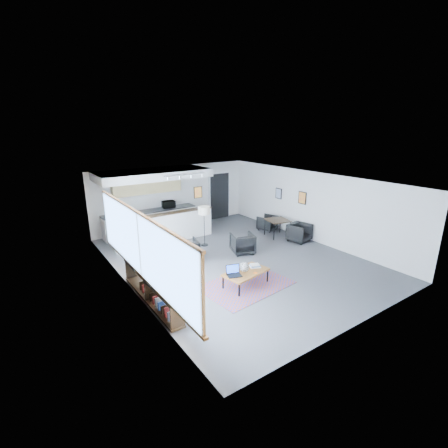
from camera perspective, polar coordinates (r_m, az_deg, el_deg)
room at (r=10.30m, az=2.00°, el=0.53°), size 7.02×9.02×2.62m
window at (r=7.95m, az=-14.58°, el=-3.93°), size 0.10×5.95×1.66m
console at (r=8.33m, az=-12.56°, el=-11.31°), size 0.35×3.00×0.80m
kitchenette at (r=12.88m, az=-12.21°, el=3.87°), size 4.20×1.96×2.60m
doorway at (r=15.15m, az=-0.86°, el=5.03°), size 1.10×0.12×2.15m
track_light at (r=11.56m, az=-6.86°, el=8.48°), size 1.60×0.07×0.15m
wall_art_lower at (r=12.80m, az=13.60°, el=4.49°), size 0.03×0.38×0.48m
wall_art_upper at (r=13.70m, az=9.58°, el=5.32°), size 0.03×0.34×0.44m
kilim_rug at (r=9.09m, az=3.83°, el=-10.66°), size 2.58×1.90×0.01m
coffee_table at (r=8.92m, az=3.88°, el=-8.51°), size 1.37×0.90×0.41m
laptop at (r=8.68m, az=1.68°, el=-8.45°), size 0.44×0.39×0.26m
ceramic_pot at (r=8.85m, az=3.57°, el=-7.55°), size 0.27×0.27×0.27m
book_stack at (r=9.18m, az=5.47°, el=-7.30°), size 0.35×0.32×0.09m
coaster at (r=8.84m, az=5.53°, el=-8.57°), size 0.12×0.12×0.01m
armchair_left at (r=10.56m, az=-6.66°, el=-4.43°), size 0.88×0.84×0.76m
armchair_right at (r=11.11m, az=3.28°, el=-3.26°), size 0.91×0.88×0.75m
floor_lamp at (r=11.54m, az=-3.54°, el=2.17°), size 0.49×0.49×1.46m
dining_table at (r=12.84m, az=9.40°, el=0.49°), size 0.95×0.95×0.68m
dining_chair_near at (r=12.52m, az=13.11°, el=-1.57°), size 0.74×0.71×0.65m
dining_chair_far at (r=13.63m, az=7.60°, el=0.11°), size 0.71×0.69×0.59m
microwave at (r=13.64m, az=-9.75°, el=3.56°), size 0.54×0.34×0.35m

